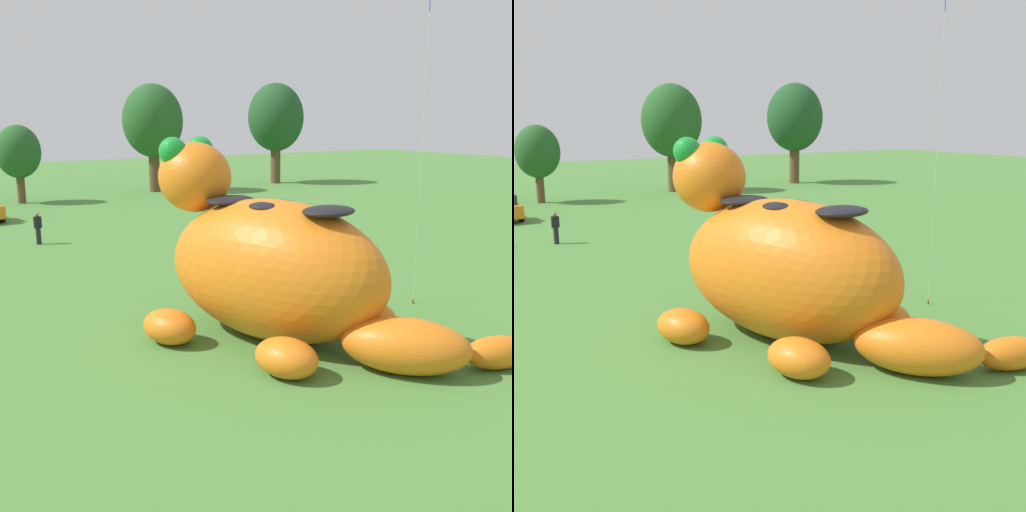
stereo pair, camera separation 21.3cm
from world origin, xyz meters
TOP-DOWN VIEW (x-y plane):
  - ground_plane at (0.00, 0.00)m, footprint 160.00×160.00m
  - giant_inflatable_creature at (-0.01, -0.40)m, footprint 8.66×10.57m
  - tree_mid_left at (0.06, 35.23)m, footprint 3.38×3.38m
  - tree_centre_left at (11.90, 36.97)m, footprint 5.30×5.30m
  - tree_centre at (25.14, 37.38)m, footprint 5.53×5.53m
  - spectator_near_inflatable at (-2.69, 18.11)m, footprint 0.38×0.26m
  - spectator_mid_field at (8.32, 8.65)m, footprint 0.38×0.26m

SIDE VIEW (x-z plane):
  - ground_plane at x=0.00m, z-range 0.00..0.00m
  - spectator_near_inflatable at x=-2.69m, z-range 0.00..1.71m
  - spectator_mid_field at x=8.32m, z-range 0.00..1.71m
  - giant_inflatable_creature at x=-0.01m, z-range -0.81..5.20m
  - tree_mid_left at x=0.06m, z-range 0.92..6.92m
  - tree_centre_left at x=11.90m, z-range 1.45..10.85m
  - tree_centre at x=25.14m, z-range 1.51..11.32m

